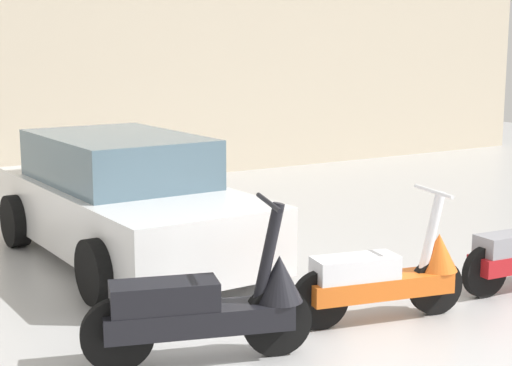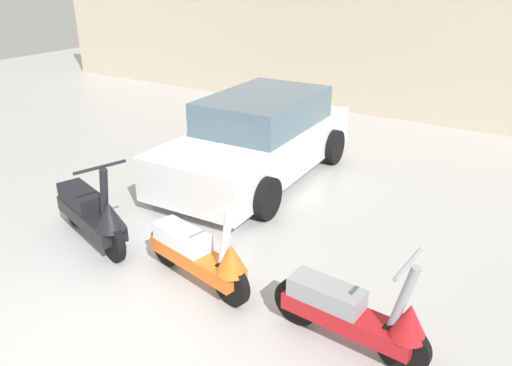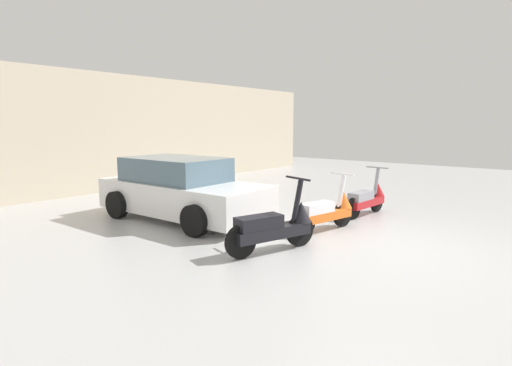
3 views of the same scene
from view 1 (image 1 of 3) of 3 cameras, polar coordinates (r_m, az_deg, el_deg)
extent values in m
cube|color=beige|center=(12.31, -14.13, 7.54)|extent=(19.60, 0.12, 3.42)
cylinder|color=black|center=(5.65, 1.49, -9.99)|extent=(0.51, 0.24, 0.50)
cylinder|color=black|center=(5.48, -10.04, -10.81)|extent=(0.51, 0.24, 0.50)
cube|color=black|center=(5.52, -4.18, -9.84)|extent=(1.34, 0.69, 0.18)
cube|color=black|center=(5.42, -6.70, -8.16)|extent=(0.79, 0.50, 0.20)
cylinder|color=black|center=(5.48, 0.92, -5.08)|extent=(0.25, 0.15, 0.71)
cylinder|color=black|center=(5.40, 0.93, -1.44)|extent=(0.21, 0.56, 0.04)
cone|color=black|center=(5.55, 1.71, -6.93)|extent=(0.42, 0.42, 0.33)
cylinder|color=black|center=(6.64, 12.92, -7.34)|extent=(0.47, 0.18, 0.47)
cylinder|color=black|center=(6.16, 4.68, -8.47)|extent=(0.47, 0.18, 0.47)
cube|color=orange|center=(6.37, 8.97, -7.41)|extent=(1.25, 0.53, 0.16)
cube|color=white|center=(6.22, 7.23, -6.14)|extent=(0.72, 0.41, 0.18)
cylinder|color=white|center=(6.48, 12.67, -3.46)|extent=(0.23, 0.12, 0.66)
cylinder|color=white|center=(6.42, 12.78, -0.60)|extent=(0.15, 0.53, 0.03)
cone|color=orange|center=(6.57, 13.15, -4.90)|extent=(0.37, 0.37, 0.30)
cylinder|color=black|center=(7.17, 16.30, -6.22)|extent=(0.46, 0.12, 0.46)
cube|color=gray|center=(7.31, 18.06, -4.17)|extent=(0.69, 0.32, 0.18)
cube|color=white|center=(8.13, -9.31, -2.27)|extent=(1.67, 3.79, 0.62)
cube|color=slate|center=(8.24, -10.06, 1.80)|extent=(1.43, 2.14, 0.49)
cylinder|color=black|center=(7.56, -0.01, -4.51)|extent=(0.21, 0.58, 0.57)
cylinder|color=black|center=(6.84, -11.48, -6.30)|extent=(0.21, 0.58, 0.57)
cylinder|color=black|center=(9.53, -7.71, -1.54)|extent=(0.21, 0.58, 0.57)
cylinder|color=black|center=(8.97, -17.06, -2.63)|extent=(0.21, 0.58, 0.57)
camera|label=2|loc=(6.99, 50.03, 13.80)|focal=35.00mm
camera|label=3|loc=(2.64, -97.14, -6.31)|focal=28.00mm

